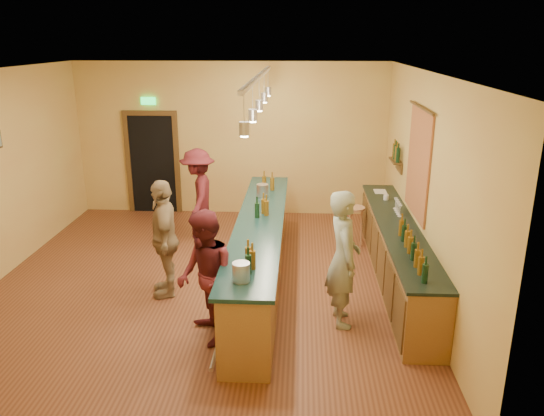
# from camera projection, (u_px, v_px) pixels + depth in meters

# --- Properties ---
(floor) EXTENTS (7.00, 7.00, 0.00)m
(floor) POSITION_uv_depth(u_px,v_px,m) (205.00, 282.00, 8.30)
(floor) COLOR #5C2E1A
(floor) RESTS_ON ground
(ceiling) EXTENTS (6.50, 7.00, 0.02)m
(ceiling) POSITION_uv_depth(u_px,v_px,m) (196.00, 72.00, 7.31)
(ceiling) COLOR silver
(ceiling) RESTS_ON wall_back
(wall_back) EXTENTS (6.50, 0.02, 3.20)m
(wall_back) POSITION_uv_depth(u_px,v_px,m) (231.00, 140.00, 11.13)
(wall_back) COLOR tan
(wall_back) RESTS_ON floor
(wall_front) EXTENTS (6.50, 0.02, 3.20)m
(wall_front) POSITION_uv_depth(u_px,v_px,m) (125.00, 292.00, 4.48)
(wall_front) COLOR tan
(wall_front) RESTS_ON floor
(wall_right) EXTENTS (0.02, 7.00, 3.20)m
(wall_right) POSITION_uv_depth(u_px,v_px,m) (424.00, 187.00, 7.64)
(wall_right) COLOR tan
(wall_right) RESTS_ON floor
(doorway) EXTENTS (1.15, 0.09, 2.48)m
(doorway) POSITION_uv_depth(u_px,v_px,m) (153.00, 161.00, 11.34)
(doorway) COLOR black
(doorway) RESTS_ON wall_back
(tapestry) EXTENTS (0.03, 1.40, 1.60)m
(tapestry) POSITION_uv_depth(u_px,v_px,m) (418.00, 163.00, 7.94)
(tapestry) COLOR maroon
(tapestry) RESTS_ON wall_right
(bottle_shelf) EXTENTS (0.17, 0.55, 0.54)m
(bottle_shelf) POSITION_uv_depth(u_px,v_px,m) (397.00, 154.00, 9.43)
(bottle_shelf) COLOR #4E3217
(bottle_shelf) RESTS_ON wall_right
(back_counter) EXTENTS (0.60, 4.55, 1.27)m
(back_counter) POSITION_uv_depth(u_px,v_px,m) (397.00, 253.00, 8.16)
(back_counter) COLOR brown
(back_counter) RESTS_ON floor
(tasting_bar) EXTENTS (0.73, 5.10, 1.38)m
(tasting_bar) POSITION_uv_depth(u_px,v_px,m) (260.00, 247.00, 8.06)
(tasting_bar) COLOR brown
(tasting_bar) RESTS_ON floor
(pendant_track) EXTENTS (0.11, 4.60, 0.50)m
(pendant_track) POSITION_uv_depth(u_px,v_px,m) (259.00, 88.00, 7.34)
(pendant_track) COLOR silver
(pendant_track) RESTS_ON ceiling
(bartender) EXTENTS (0.52, 0.72, 1.84)m
(bartender) POSITION_uv_depth(u_px,v_px,m) (343.00, 259.00, 6.87)
(bartender) COLOR gray
(bartender) RESTS_ON floor
(customer_a) EXTENTS (0.93, 1.02, 1.70)m
(customer_a) POSITION_uv_depth(u_px,v_px,m) (205.00, 278.00, 6.47)
(customer_a) COLOR #59191E
(customer_a) RESTS_ON floor
(customer_b) EXTENTS (0.65, 1.10, 1.75)m
(customer_b) POSITION_uv_depth(u_px,v_px,m) (165.00, 238.00, 7.68)
(customer_b) COLOR #997A51
(customer_b) RESTS_ON floor
(customer_c) EXTENTS (0.76, 1.18, 1.73)m
(customer_c) POSITION_uv_depth(u_px,v_px,m) (198.00, 195.00, 9.85)
(customer_c) COLOR #59191E
(customer_c) RESTS_ON floor
(bar_stool) EXTENTS (0.37, 0.37, 0.76)m
(bar_stool) POSITION_uv_depth(u_px,v_px,m) (354.00, 215.00, 9.52)
(bar_stool) COLOR #A66B4B
(bar_stool) RESTS_ON floor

